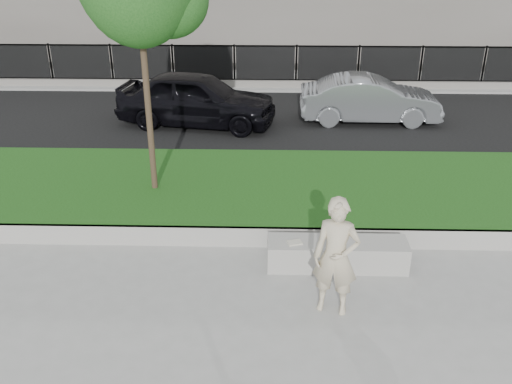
{
  "coord_description": "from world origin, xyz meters",
  "views": [
    {
      "loc": [
        0.71,
        -8.21,
        5.57
      ],
      "look_at": [
        0.46,
        1.2,
        1.06
      ],
      "focal_mm": 40.0,
      "sensor_mm": 36.0,
      "label": 1
    }
  ],
  "objects_px": {
    "car_silver": "(370,99)",
    "stone_bench": "(337,254)",
    "man": "(336,257)",
    "book": "(295,243)",
    "car_dark": "(197,99)"
  },
  "relations": [
    {
      "from": "book",
      "to": "car_silver",
      "type": "bearing_deg",
      "value": 56.64
    },
    {
      "from": "car_dark",
      "to": "car_silver",
      "type": "distance_m",
      "value": 5.15
    },
    {
      "from": "stone_bench",
      "to": "book",
      "type": "height_order",
      "value": "book"
    },
    {
      "from": "car_dark",
      "to": "book",
      "type": "bearing_deg",
      "value": -151.41
    },
    {
      "from": "car_silver",
      "to": "man",
      "type": "bearing_deg",
      "value": 168.66
    },
    {
      "from": "stone_bench",
      "to": "man",
      "type": "relative_size",
      "value": 1.27
    },
    {
      "from": "man",
      "to": "car_silver",
      "type": "bearing_deg",
      "value": 92.43
    },
    {
      "from": "book",
      "to": "man",
      "type": "bearing_deg",
      "value": -80.12
    },
    {
      "from": "book",
      "to": "car_silver",
      "type": "relative_size",
      "value": 0.06
    },
    {
      "from": "man",
      "to": "car_dark",
      "type": "distance_m",
      "value": 9.37
    },
    {
      "from": "man",
      "to": "car_dark",
      "type": "height_order",
      "value": "man"
    },
    {
      "from": "man",
      "to": "book",
      "type": "xyz_separation_m",
      "value": [
        -0.57,
        1.17,
        -0.45
      ]
    },
    {
      "from": "man",
      "to": "book",
      "type": "bearing_deg",
      "value": 130.24
    },
    {
      "from": "man",
      "to": "car_silver",
      "type": "distance_m",
      "value": 9.46
    },
    {
      "from": "car_silver",
      "to": "stone_bench",
      "type": "bearing_deg",
      "value": 168.14
    }
  ]
}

